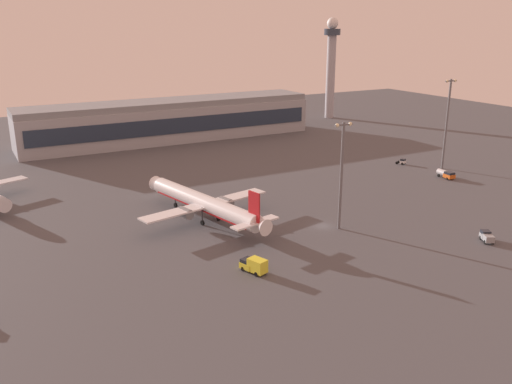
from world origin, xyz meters
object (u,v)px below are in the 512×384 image
airplane_terminal_side (205,204)px  cargo_loader (487,237)px  fuel_truck (446,174)px  apron_light_east (447,119)px  apron_light_west (342,169)px  control_tower (331,62)px  catering_truck (254,265)px  pushback_tug (402,161)px

airplane_terminal_side → cargo_loader: airplane_terminal_side is taller
cargo_loader → fuel_truck: (32.03, 41.24, 0.19)m
cargo_loader → apron_light_east: 66.00m
cargo_loader → apron_light_east: bearing=81.5°
apron_light_west → apron_light_east: 69.82m
control_tower → catering_truck: 186.44m
pushback_tug → catering_truck: (-85.13, -49.42, 0.51)m
control_tower → fuel_truck: 118.58m
control_tower → fuel_truck: (-35.35, -110.03, -26.53)m
catering_truck → apron_light_east: 101.80m
airplane_terminal_side → apron_light_east: (89.44, 7.58, 12.21)m
control_tower → airplane_terminal_side: control_tower is taller
cargo_loader → fuel_truck: bearing=82.2°
catering_truck → pushback_tug: bearing=11.4°
cargo_loader → airplane_terminal_side: bearing=169.3°
catering_truck → apron_light_west: 33.54m
control_tower → cargo_loader: 167.74m
pushback_tug → apron_light_east: 20.30m
cargo_loader → pushback_tug: size_ratio=1.29×
catering_truck → fuel_truck: 90.07m
pushback_tug → fuel_truck: size_ratio=0.55×
pushback_tug → apron_light_west: bearing=10.9°
cargo_loader → apron_light_west: bearing=167.1°
fuel_truck → catering_truck: bearing=23.6°
control_tower → apron_light_west: (-91.39, -128.99, -13.33)m
cargo_loader → pushback_tug: 68.73m
airplane_terminal_side → catering_truck: (-3.41, -31.35, -2.84)m
apron_light_west → control_tower: bearing=54.7°
cargo_loader → catering_truck: catering_truck is taller
apron_light_west → apron_light_east: apron_light_east is taller
pushback_tug → airplane_terminal_side: bearing=-11.0°
control_tower → cargo_loader: bearing=-114.0°
fuel_truck → apron_light_west: apron_light_west is taller
catering_truck → apron_light_west: apron_light_west is taller
cargo_loader → apron_light_west: (-24.01, 22.28, 13.39)m
control_tower → apron_light_east: size_ratio=1.66×
pushback_tug → catering_truck: bearing=6.7°
fuel_truck → apron_light_east: (7.91, 8.97, 15.26)m
pushback_tug → apron_light_east: bearing=102.9°
cargo_loader → apron_light_east: apron_light_east is taller
catering_truck → fuel_truck: bearing=0.7°
airplane_terminal_side → pushback_tug: airplane_terminal_side is taller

